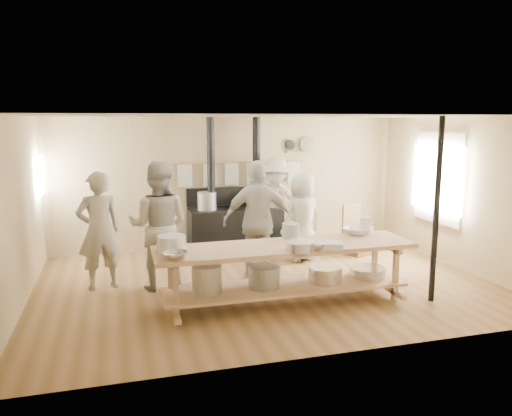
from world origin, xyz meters
The scene contains 24 objects.
ground centered at (0.00, 0.00, 0.00)m, with size 7.00×7.00×0.00m, color brown.
room_shell centered at (0.00, 0.00, 1.62)m, with size 7.00×7.00×7.00m.
window_right centered at (3.47, 0.60, 1.50)m, with size 0.09×1.50×1.65m.
left_opening centered at (-3.45, 2.00, 1.60)m, with size 0.00×0.90×0.90m.
stove centered at (-0.01, 2.12, 0.52)m, with size 1.90×0.75×2.60m.
towel_rail centered at (0.00, 2.40, 1.56)m, with size 3.00×0.04×0.47m.
back_wall_shelf centered at (1.46, 2.43, 2.00)m, with size 0.63×0.14×0.32m.
prep_table centered at (-0.01, -0.90, 0.52)m, with size 3.60×0.90×0.85m.
support_post centered at (2.05, -1.35, 1.30)m, with size 0.08×0.08×2.60m, color black.
cook_far_left centered at (-2.48, 0.49, 0.90)m, with size 0.66×0.43×1.80m, color beige.
cook_left centered at (-1.62, 0.25, 0.98)m, with size 0.95×0.74×1.95m, color beige.
cook_center centered at (1.02, 1.11, 0.81)m, with size 0.79×0.51×1.61m, color beige.
cook_right centered at (-0.06, 0.22, 0.96)m, with size 1.13×0.47×1.93m, color beige.
cook_by_window centered at (0.78, 1.95, 0.91)m, with size 1.18×0.68×1.83m, color beige.
chair centered at (2.21, 1.24, 0.28)m, with size 0.57×0.57×0.96m.
bowl_white_a centered at (-1.55, -0.80, 0.89)m, with size 0.36×0.36×0.09m, color white.
bowl_steel_a centered at (-1.55, -1.23, 0.90)m, with size 0.32×0.32×0.10m, color silver.
bowl_white_b centered at (1.26, -0.57, 0.90)m, with size 0.41×0.41×0.10m, color white.
bowl_steel_b centered at (0.28, -1.23, 0.90)m, with size 0.29×0.29×0.09m, color silver.
roasting_pan centered at (0.48, -1.23, 0.89)m, with size 0.39×0.26×0.09m, color #B2B2B7.
mixing_bowl_large centered at (0.09, -1.23, 0.91)m, with size 0.39×0.39×0.12m, color silver.
bucket_galv centered at (0.19, -0.57, 0.96)m, with size 0.24×0.24×0.23m, color gray.
deep_bowl_enamel centered at (-1.55, -0.90, 0.96)m, with size 0.36×0.36×0.23m, color white.
pitcher centered at (1.39, -0.57, 0.97)m, with size 0.16×0.16×0.25m, color white.
Camera 1 is at (-2.20, -7.20, 2.54)m, focal length 35.00 mm.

